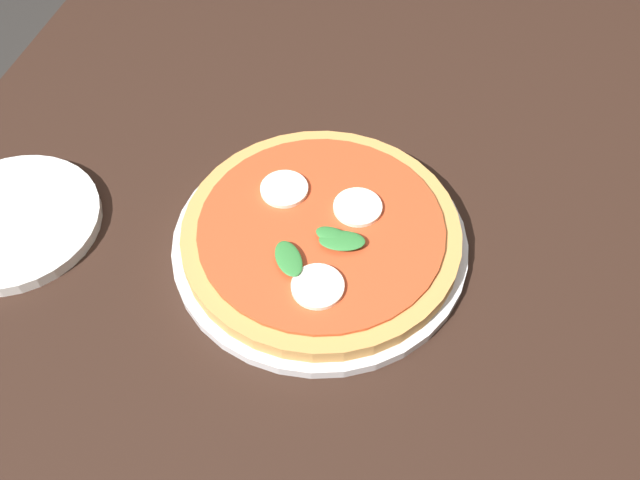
{
  "coord_description": "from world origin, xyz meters",
  "views": [
    {
      "loc": [
        0.46,
        0.09,
        1.33
      ],
      "look_at": [
        0.02,
        -0.02,
        0.74
      ],
      "focal_mm": 38.45,
      "sensor_mm": 36.0,
      "label": 1
    }
  ],
  "objects_px": {
    "dining_table": "(338,279)",
    "plate_white": "(13,221)",
    "pizza": "(321,233)",
    "serving_tray": "(320,242)"
  },
  "relations": [
    {
      "from": "pizza",
      "to": "serving_tray",
      "type": "bearing_deg",
      "value": -78.27
    },
    {
      "from": "dining_table",
      "to": "plate_white",
      "type": "bearing_deg",
      "value": -77.87
    },
    {
      "from": "serving_tray",
      "to": "plate_white",
      "type": "relative_size",
      "value": 1.66
    },
    {
      "from": "serving_tray",
      "to": "dining_table",
      "type": "bearing_deg",
      "value": 138.5
    },
    {
      "from": "dining_table",
      "to": "plate_white",
      "type": "relative_size",
      "value": 7.89
    },
    {
      "from": "serving_tray",
      "to": "plate_white",
      "type": "xyz_separation_m",
      "value": [
        0.06,
        -0.34,
        0.0
      ]
    },
    {
      "from": "dining_table",
      "to": "pizza",
      "type": "relative_size",
      "value": 5.09
    },
    {
      "from": "pizza",
      "to": "plate_white",
      "type": "distance_m",
      "value": 0.34
    },
    {
      "from": "serving_tray",
      "to": "plate_white",
      "type": "bearing_deg",
      "value": -80.42
    },
    {
      "from": "dining_table",
      "to": "plate_white",
      "type": "distance_m",
      "value": 0.37
    }
  ]
}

